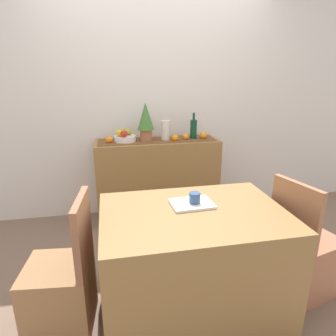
# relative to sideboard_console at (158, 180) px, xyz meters

# --- Properties ---
(ground_plane) EXTENTS (6.40, 6.40, 0.02)m
(ground_plane) POSITION_rel_sideboard_console_xyz_m (0.01, -0.92, -0.46)
(ground_plane) COLOR #7B6150
(ground_plane) RESTS_ON ground
(room_wall_rear) EXTENTS (6.40, 0.06, 2.70)m
(room_wall_rear) POSITION_rel_sideboard_console_xyz_m (0.01, 0.26, 0.90)
(room_wall_rear) COLOR silver
(room_wall_rear) RESTS_ON ground
(sideboard_console) EXTENTS (1.33, 0.42, 0.89)m
(sideboard_console) POSITION_rel_sideboard_console_xyz_m (0.00, 0.00, 0.00)
(sideboard_console) COLOR olive
(sideboard_console) RESTS_ON ground
(table_runner) EXTENTS (1.25, 0.32, 0.01)m
(table_runner) POSITION_rel_sideboard_console_xyz_m (0.00, 0.00, 0.45)
(table_runner) COLOR brown
(table_runner) RESTS_ON sideboard_console
(fruit_bowl) EXTENTS (0.23, 0.23, 0.06)m
(fruit_bowl) POSITION_rel_sideboard_console_xyz_m (-0.34, 0.00, 0.48)
(fruit_bowl) COLOR white
(fruit_bowl) RESTS_ON table_runner
(apple_rear) EXTENTS (0.07, 0.07, 0.07)m
(apple_rear) POSITION_rel_sideboard_console_xyz_m (-0.30, 0.01, 0.55)
(apple_rear) COLOR #979B2D
(apple_rear) RESTS_ON fruit_bowl
(apple_front) EXTENTS (0.07, 0.07, 0.07)m
(apple_front) POSITION_rel_sideboard_console_xyz_m (-0.37, 0.04, 0.55)
(apple_front) COLOR #9BA630
(apple_front) RESTS_ON fruit_bowl
(apple_center) EXTENTS (0.07, 0.07, 0.07)m
(apple_center) POSITION_rel_sideboard_console_xyz_m (-0.35, -0.07, 0.55)
(apple_center) COLOR red
(apple_center) RESTS_ON fruit_bowl
(apple_upper) EXTENTS (0.07, 0.07, 0.07)m
(apple_upper) POSITION_rel_sideboard_console_xyz_m (-0.40, -0.02, 0.55)
(apple_upper) COLOR gold
(apple_upper) RESTS_ON fruit_bowl
(wine_bottle) EXTENTS (0.07, 0.07, 0.28)m
(wine_bottle) POSITION_rel_sideboard_console_xyz_m (0.40, 0.00, 0.56)
(wine_bottle) COLOR #0F4028
(wine_bottle) RESTS_ON sideboard_console
(ceramic_vase) EXTENTS (0.09, 0.09, 0.21)m
(ceramic_vase) POSITION_rel_sideboard_console_xyz_m (0.09, 0.00, 0.55)
(ceramic_vase) COLOR silver
(ceramic_vase) RESTS_ON sideboard_console
(potted_plant) EXTENTS (0.18, 0.18, 0.40)m
(potted_plant) POSITION_rel_sideboard_console_xyz_m (-0.12, -0.00, 0.67)
(potted_plant) COLOR #A96745
(potted_plant) RESTS_ON sideboard_console
(orange_loose_near_bowl) EXTENTS (0.07, 0.07, 0.07)m
(orange_loose_near_bowl) POSITION_rel_sideboard_console_xyz_m (0.31, -0.03, 0.48)
(orange_loose_near_bowl) COLOR orange
(orange_loose_near_bowl) RESTS_ON sideboard_console
(orange_loose_mid) EXTENTS (0.08, 0.08, 0.08)m
(orange_loose_mid) POSITION_rel_sideboard_console_xyz_m (0.51, -0.03, 0.49)
(orange_loose_mid) COLOR orange
(orange_loose_mid) RESTS_ON sideboard_console
(orange_loose_end) EXTENTS (0.07, 0.07, 0.07)m
(orange_loose_end) POSITION_rel_sideboard_console_xyz_m (0.18, -0.07, 0.48)
(orange_loose_end) COLOR orange
(orange_loose_end) RESTS_ON sideboard_console
(orange_loose_far) EXTENTS (0.07, 0.07, 0.07)m
(orange_loose_far) POSITION_rel_sideboard_console_xyz_m (-0.51, -0.03, 0.48)
(orange_loose_far) COLOR orange
(orange_loose_far) RESTS_ON sideboard_console
(dining_table) EXTENTS (1.20, 0.84, 0.74)m
(dining_table) POSITION_rel_sideboard_console_xyz_m (0.00, -1.42, -0.08)
(dining_table) COLOR olive
(dining_table) RESTS_ON ground
(open_book) EXTENTS (0.29, 0.22, 0.02)m
(open_book) POSITION_rel_sideboard_console_xyz_m (0.01, -1.33, 0.30)
(open_book) COLOR white
(open_book) RESTS_ON dining_table
(coffee_cup) EXTENTS (0.08, 0.08, 0.09)m
(coffee_cup) POSITION_rel_sideboard_console_xyz_m (0.03, -1.33, 0.34)
(coffee_cup) COLOR #315488
(coffee_cup) RESTS_ON dining_table
(chair_near_window) EXTENTS (0.44, 0.44, 0.90)m
(chair_near_window) POSITION_rel_sideboard_console_xyz_m (-0.86, -1.43, -0.18)
(chair_near_window) COLOR #986D45
(chair_near_window) RESTS_ON ground
(chair_by_corner) EXTENTS (0.49, 0.49, 0.90)m
(chair_by_corner) POSITION_rel_sideboard_console_xyz_m (0.86, -1.43, -0.18)
(chair_by_corner) COLOR #A26749
(chair_by_corner) RESTS_ON ground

